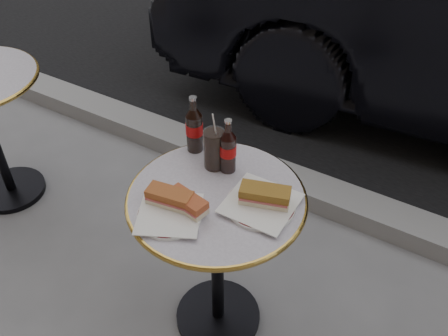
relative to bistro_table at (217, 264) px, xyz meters
The scene contains 11 objects.
ground 0.37m from the bistro_table, ahead, with size 80.00×80.00×0.00m, color slate.
curb 0.95m from the bistro_table, 90.00° to the left, with size 40.00×0.20×0.12m, color gray.
bistro_table is the anchor object (origin of this frame).
plate_left 0.41m from the bistro_table, 116.35° to the right, with size 0.21×0.21×0.01m, color white.
plate_right 0.40m from the bistro_table, 11.85° to the left, with size 0.23×0.23×0.01m, color white.
sandwich_left_a 0.43m from the bistro_table, 130.79° to the right, with size 0.15×0.07×0.05m, color #A5552A.
sandwich_left_b 0.42m from the bistro_table, 112.12° to the right, with size 0.14×0.07×0.05m, color #AF4F2C.
sandwich_right 0.44m from the bistro_table, 15.08° to the left, with size 0.16×0.08×0.06m, color olive.
cola_bottle_left 0.55m from the bistro_table, 138.65° to the left, with size 0.06×0.06×0.23m, color black, non-canonical shape.
cola_bottle_right 0.50m from the bistro_table, 104.81° to the left, with size 0.06×0.06×0.22m, color black, non-canonical shape.
cola_glass 0.47m from the bistro_table, 124.27° to the left, with size 0.08×0.08×0.16m, color black.
Camera 1 is at (0.65, -1.04, 1.90)m, focal length 40.00 mm.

